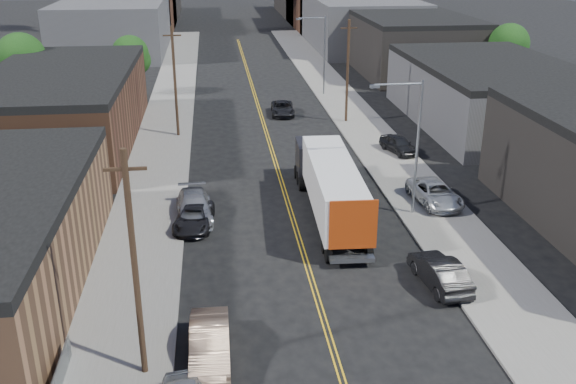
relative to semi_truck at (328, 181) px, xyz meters
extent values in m
plane|color=black|center=(-2.42, 34.19, -2.32)|extent=(260.00, 260.00, 0.00)
cube|color=gold|center=(-2.42, 19.19, -2.31)|extent=(0.32, 120.00, 0.01)
cube|color=slate|center=(-11.92, 19.19, -2.24)|extent=(5.00, 140.00, 0.15)
cube|color=slate|center=(7.08, 19.19, -2.24)|extent=(5.00, 140.00, 0.15)
cube|color=#543321|center=(-20.42, 18.19, 0.68)|extent=(12.00, 26.00, 6.00)
cube|color=black|center=(-20.42, 18.19, 3.98)|extent=(12.00, 26.00, 0.60)
cube|color=navy|center=(12.78, -5.81, 1.28)|extent=(0.30, 20.00, 0.80)
cube|color=#3A393C|center=(19.58, 20.19, 0.43)|extent=(14.00, 24.00, 5.50)
cube|color=black|center=(19.58, 20.19, 3.48)|extent=(14.00, 24.00, 0.60)
cube|color=black|center=(19.58, 46.19, 1.18)|extent=(14.00, 22.00, 7.00)
cube|color=black|center=(19.58, 46.19, 4.98)|extent=(14.00, 22.00, 0.60)
cube|color=#3A393C|center=(-22.42, 69.19, 1.68)|extent=(16.00, 30.00, 8.00)
cube|color=#3A393C|center=(17.58, 69.19, 1.68)|extent=(16.00, 30.00, 8.00)
cube|color=#543321|center=(-22.42, 94.19, 2.68)|extent=(16.00, 26.00, 10.00)
cube|color=#543321|center=(17.58, 94.19, 2.68)|extent=(16.00, 26.00, 10.00)
cube|color=black|center=(-22.42, 114.19, 1.18)|extent=(16.00, 40.00, 7.00)
cube|color=black|center=(17.58, 114.19, 1.18)|extent=(16.00, 40.00, 7.00)
cylinder|color=gray|center=(5.58, -0.81, 2.18)|extent=(0.18, 0.18, 9.00)
cylinder|color=gray|center=(4.08, -0.81, 6.48)|extent=(3.00, 0.12, 0.12)
cube|color=gray|center=(2.58, -0.81, 6.38)|extent=(0.60, 0.25, 0.18)
cylinder|color=gray|center=(5.58, 34.19, 2.18)|extent=(0.18, 0.18, 9.00)
cylinder|color=gray|center=(4.08, 34.19, 6.48)|extent=(3.00, 0.12, 0.12)
cube|color=gray|center=(2.58, 34.19, 6.38)|extent=(0.60, 0.25, 0.18)
cylinder|color=black|center=(-10.62, -15.81, 2.68)|extent=(0.26, 0.26, 10.00)
cube|color=black|center=(-10.62, -15.81, 6.88)|extent=(1.60, 0.12, 0.12)
cylinder|color=black|center=(-10.62, 19.19, 2.68)|extent=(0.26, 0.26, 10.00)
cube|color=black|center=(-10.62, 19.19, 6.88)|extent=(1.60, 0.12, 0.12)
cylinder|color=black|center=(5.78, 22.19, 2.68)|extent=(0.26, 0.26, 10.00)
cube|color=black|center=(5.78, 22.19, 6.88)|extent=(1.60, 0.12, 0.12)
cylinder|color=black|center=(-26.42, 29.19, -0.07)|extent=(0.36, 0.36, 4.50)
sphere|color=black|center=(-26.42, 29.19, 3.53)|extent=(5.04, 5.04, 5.04)
sphere|color=black|center=(-25.82, 29.49, 2.63)|extent=(3.96, 3.96, 3.96)
sphere|color=black|center=(-26.92, 28.79, 2.90)|extent=(3.60, 3.60, 3.60)
cylinder|color=black|center=(-16.42, 36.19, -0.44)|extent=(0.36, 0.36, 3.75)
sphere|color=black|center=(-16.42, 36.19, 2.56)|extent=(4.20, 4.20, 4.20)
sphere|color=black|center=(-15.82, 36.49, 1.81)|extent=(3.30, 3.30, 3.30)
sphere|color=black|center=(-16.92, 35.79, 2.03)|extent=(3.00, 3.00, 3.00)
cylinder|color=black|center=(27.58, 34.19, -0.19)|extent=(0.36, 0.36, 4.25)
sphere|color=black|center=(27.58, 34.19, 3.21)|extent=(4.76, 4.76, 4.76)
sphere|color=black|center=(28.18, 34.49, 2.36)|extent=(3.74, 3.74, 3.74)
sphere|color=black|center=(27.08, 33.79, 2.61)|extent=(3.40, 3.40, 3.40)
cube|color=silver|center=(0.00, -1.56, 0.32)|extent=(3.11, 12.27, 2.84)
cube|color=#97300B|center=(0.00, -7.65, 0.32)|extent=(2.66, 0.22, 2.86)
cube|color=gray|center=(0.00, -7.65, -1.76)|extent=(2.53, 0.70, 0.25)
cube|color=black|center=(0.00, 5.94, -0.74)|extent=(2.66, 3.34, 3.14)
cylinder|color=black|center=(0.00, -6.25, -1.81)|extent=(2.68, 1.12, 1.01)
cylinder|color=black|center=(0.00, 5.94, -1.81)|extent=(2.57, 1.11, 1.01)
imported|color=#7F6653|center=(-7.88, -15.11, -1.51)|extent=(1.74, 4.92, 1.62)
imported|color=black|center=(-8.82, -1.12, -1.64)|extent=(2.78, 5.07, 1.35)
imported|color=#9E9FA3|center=(-8.82, 0.19, -1.52)|extent=(2.58, 5.65, 1.60)
imported|color=black|center=(4.18, -10.09, -1.52)|extent=(2.21, 5.00, 1.59)
imported|color=silver|center=(7.53, 0.54, -1.43)|extent=(3.03, 5.56, 1.48)
imported|color=black|center=(8.18, 11.77, -1.44)|extent=(2.82, 4.54, 1.44)
imported|color=black|center=(-0.17, 25.83, -1.63)|extent=(2.55, 5.03, 1.36)
camera|label=1|loc=(-7.25, -38.71, 14.86)|focal=40.00mm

